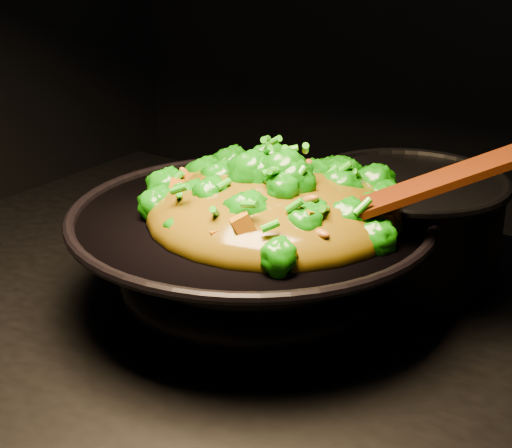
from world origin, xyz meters
The scene contains 4 objects.
wok centered at (-0.03, 0.04, 0.96)m, with size 0.44×0.44×0.12m, color black, non-canonical shape.
stir_fry centered at (0.00, 0.05, 1.08)m, with size 0.31×0.31×0.11m, color #126F07, non-canonical shape.
spatula centered at (0.16, 0.07, 1.08)m, with size 0.33×0.05×0.01m, color #3A1107.
back_pot centered at (0.10, 0.23, 0.97)m, with size 0.25×0.25×0.14m, color black.
Camera 1 is at (0.49, -0.68, 1.38)m, focal length 55.00 mm.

